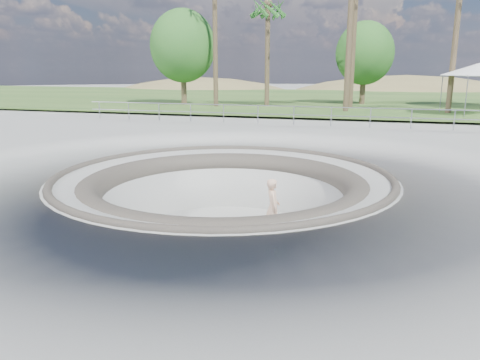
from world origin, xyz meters
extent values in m
plane|color=#A0A09B|center=(0.00, 0.00, 0.00)|extent=(180.00, 180.00, 0.00)
torus|color=#A0A09B|center=(0.00, 0.00, -2.00)|extent=(14.00, 14.00, 4.00)
cylinder|color=#A0A09B|center=(0.00, 0.00, -1.95)|extent=(6.60, 6.60, 0.10)
torus|color=#4E493E|center=(0.00, 0.00, -0.02)|extent=(10.24, 10.24, 0.24)
torus|color=#4E493E|center=(0.00, 0.00, -0.45)|extent=(8.91, 8.91, 0.81)
cube|color=#305723|center=(0.00, 34.00, 0.22)|extent=(180.00, 36.00, 0.12)
ellipsoid|color=olive|center=(-22.00, 55.00, -6.44)|extent=(50.40, 36.00, 23.40)
ellipsoid|color=olive|center=(8.00, 60.00, -7.87)|extent=(61.60, 44.00, 28.60)
cylinder|color=gray|center=(0.00, 12.00, 1.17)|extent=(25.00, 0.05, 0.05)
cylinder|color=gray|center=(0.00, 12.00, 0.72)|extent=(25.00, 0.05, 0.05)
cube|color=brown|center=(1.52, 0.09, -1.82)|extent=(0.88, 0.49, 0.02)
cylinder|color=#A3A4A8|center=(1.52, 0.09, -1.86)|extent=(0.09, 0.18, 0.04)
cylinder|color=#A3A4A8|center=(1.52, 0.09, -1.86)|extent=(0.09, 0.18, 0.04)
cylinder|color=beige|center=(1.52, 0.09, -1.87)|extent=(0.07, 0.05, 0.07)
cylinder|color=beige|center=(1.52, 0.09, -1.87)|extent=(0.07, 0.05, 0.07)
cylinder|color=beige|center=(1.52, 0.09, -1.87)|extent=(0.07, 0.05, 0.07)
cylinder|color=beige|center=(1.52, 0.09, -1.87)|extent=(0.07, 0.05, 0.07)
imported|color=beige|center=(1.52, 0.09, -0.92)|extent=(0.65, 0.77, 1.79)
cylinder|color=gray|center=(8.75, 18.61, 1.45)|extent=(0.06, 0.06, 2.34)
cylinder|color=gray|center=(8.75, 21.59, 1.45)|extent=(0.06, 0.06, 2.34)
cube|color=white|center=(10.24, 20.10, 2.73)|extent=(4.15, 4.15, 0.08)
cone|color=white|center=(10.24, 20.10, 3.10)|extent=(5.89, 5.89, 0.75)
cylinder|color=brown|center=(-7.82, 21.58, 4.95)|extent=(0.36, 0.36, 9.55)
cylinder|color=brown|center=(-4.06, 22.85, 4.05)|extent=(0.36, 0.36, 7.75)
cylinder|color=brown|center=(2.17, 20.06, 6.23)|extent=(0.36, 0.36, 12.13)
cylinder|color=brown|center=(2.31, 22.80, 4.83)|extent=(0.36, 0.36, 9.32)
cylinder|color=brown|center=(8.79, 20.64, 4.53)|extent=(0.36, 0.36, 8.73)
cylinder|color=brown|center=(-10.90, 22.53, 2.37)|extent=(0.44, 0.44, 4.40)
ellipsoid|color=#246924|center=(-10.90, 22.53, 4.89)|extent=(5.26, 4.78, 5.74)
cylinder|color=brown|center=(2.99, 27.21, 2.12)|extent=(0.44, 0.44, 3.90)
ellipsoid|color=#246924|center=(2.99, 27.21, 4.34)|extent=(4.65, 4.23, 5.08)
camera|label=1|loc=(4.41, -13.15, 3.18)|focal=35.00mm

